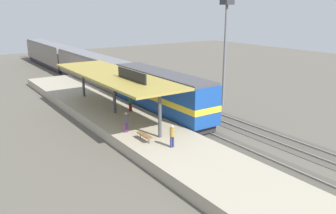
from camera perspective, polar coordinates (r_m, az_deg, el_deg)
The scene contains 13 objects.
ground_plane at distance 37.74m, azimuth 0.46°, elevation -0.60°, with size 120.00×120.00×0.00m, color #5B564C.
track_near at distance 36.68m, azimuth -2.11°, elevation -1.05°, with size 3.20×110.00×0.16m.
track_far at distance 39.22m, azimuth 3.58°, elevation 0.06°, with size 3.20×110.00×0.16m.
platform at distance 34.44m, azimuth -8.60°, elevation -1.64°, with size 6.00×44.00×0.90m, color #A89E89.
station_canopy at distance 33.36m, azimuth -8.82°, elevation 5.02°, with size 5.20×18.00×4.70m.
platform_bench at distance 26.83m, azimuth -3.85°, elevation -4.62°, with size 0.44×1.70×0.50m.
locomotive at distance 35.06m, azimuth -1.09°, elevation 2.19°, with size 2.93×14.43×4.44m.
passenger_carriage_front at distance 50.80m, azimuth -12.36°, elevation 6.03°, with size 2.90×20.00×4.24m.
passenger_carriage_rear at distance 70.34m, azimuth -18.89°, elevation 8.23°, with size 2.90×20.00×4.24m.
light_mast at distance 38.47m, azimuth 9.40°, elevation 12.24°, with size 1.10×1.10×11.70m.
person_waiting at distance 25.38m, azimuth 0.67°, elevation -4.58°, with size 0.34×0.34×1.71m.
person_walking at distance 28.61m, azimuth -6.81°, elevation -2.29°, with size 0.34×0.34×1.71m.
person_boarding at distance 34.39m, azimuth -6.17°, elevation 0.86°, with size 0.34×0.34×1.71m.
Camera 1 is at (-18.64, -29.71, 10.76)m, focal length 37.40 mm.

